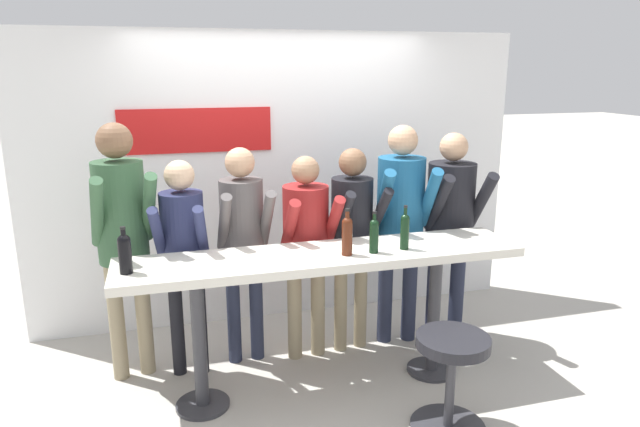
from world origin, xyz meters
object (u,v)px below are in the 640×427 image
Objects in this scene: person_center_left at (243,232)px; wine_bottle_2 at (347,234)px; wine_bottle_3 at (405,230)px; tasting_table at (323,274)px; person_center_right at (352,227)px; person_center at (306,236)px; person_right at (401,211)px; bar_stool at (451,368)px; person_left at (183,245)px; wine_bottle_0 at (374,234)px; wine_bottle_1 at (125,252)px; person_far_right at (450,214)px; person_far_left at (122,223)px.

person_center_left is 0.88m from wine_bottle_2.
wine_bottle_2 reaches higher than wine_bottle_3.
tasting_table is 1.67× the size of person_center_right.
person_right is at bearing 1.10° from person_center.
bar_stool is at bearing -49.87° from wine_bottle_2.
person_left is 5.66× the size of wine_bottle_0.
wine_bottle_3 is at bearing -0.71° from wine_bottle_1.
person_right reaches higher than wine_bottle_1.
person_center_left is 5.86× the size of wine_bottle_0.
wine_bottle_3 is at bearing 3.71° from wine_bottle_0.
person_center reaches higher than wine_bottle_1.
wine_bottle_0 is at bearing -14.94° from person_left.
person_left reaches higher than tasting_table.
person_far_right reaches higher than person_left.
person_far_left is at bearing 158.71° from wine_bottle_0.
person_left is 5.23× the size of wine_bottle_3.
bar_stool is 2.07× the size of wine_bottle_3.
person_far_left is 1.31m from person_center.
person_center_right is (0.84, -0.03, -0.02)m from person_center_left.
person_right reaches higher than person_far_right.
person_far_left is at bearing 174.70° from person_center.
person_far_right is 5.61× the size of wine_bottle_3.
wine_bottle_2 is (0.13, -0.57, 0.17)m from person_center.
person_center_left is 1.68m from person_far_right.
wine_bottle_2 is at bearing -79.77° from person_center.
person_right reaches higher than person_center_right.
wine_bottle_3 is (1.44, -0.53, 0.14)m from person_left.
tasting_table is at bearing 148.78° from wine_bottle_2.
person_center_left is 1.02× the size of person_center_right.
wine_bottle_0 is at bearing -176.29° from wine_bottle_3.
wine_bottle_2 is at bearing 130.13° from bar_stool.
person_center_right is (0.38, 0.52, 0.15)m from tasting_table.
person_center is (0.47, -0.06, -0.06)m from person_center_left.
person_center is at bearing -12.83° from person_far_left.
person_far_right reaches higher than wine_bottle_0.
person_center is 5.47× the size of wine_bottle_1.
person_left is 0.90m from person_center.
person_center_left is 0.84m from person_center_right.
person_center_left is (0.83, 0.01, -0.13)m from person_far_left.
person_center_right is at bearing 53.64° from tasting_table.
person_right reaches higher than tasting_table.
person_far_right is 6.06× the size of wine_bottle_0.
person_center_right is at bearing 106.31° from wine_bottle_3.
person_left is at bearing 159.69° from wine_bottle_3.
person_left is 2.11m from person_far_right.
person_center is at bearing 103.00° from wine_bottle_2.
person_center is 0.61m from wine_bottle_2.
wine_bottle_0 is at bearing -41.37° from person_center_left.
person_right is (2.08, -0.00, -0.06)m from person_far_left.
wine_bottle_1 is at bearing -165.11° from person_far_right.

